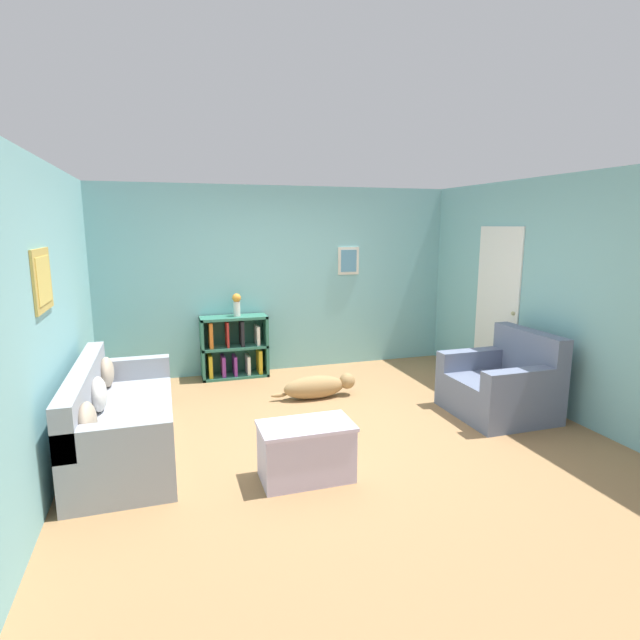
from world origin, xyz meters
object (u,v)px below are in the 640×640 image
at_px(recliner_chair, 503,385).
at_px(vase, 237,303).
at_px(coffee_table, 306,450).
at_px(dog, 318,387).
at_px(couch, 119,421).
at_px(bookshelf, 234,348).

distance_m(recliner_chair, vase, 3.51).
xyz_separation_m(recliner_chair, vase, (-2.58, 2.27, 0.70)).
xyz_separation_m(recliner_chair, coffee_table, (-2.47, -0.74, -0.07)).
xyz_separation_m(coffee_table, dog, (0.67, 1.84, -0.11)).
bearing_deg(vase, dog, -56.21).
relative_size(coffee_table, dog, 0.73).
xyz_separation_m(couch, coffee_table, (1.50, -0.98, -0.05)).
distance_m(recliner_chair, dog, 2.11).
distance_m(coffee_table, vase, 3.11).
distance_m(dog, vase, 1.66).
relative_size(couch, bookshelf, 2.31).
relative_size(dog, vase, 3.39).
xyz_separation_m(couch, dog, (2.17, 0.86, -0.16)).
bearing_deg(dog, coffee_table, -110.08).
distance_m(couch, recliner_chair, 3.97).
relative_size(bookshelf, dog, 0.86).
height_order(bookshelf, recliner_chair, recliner_chair).
bearing_deg(couch, bookshelf, 57.03).
xyz_separation_m(recliner_chair, dog, (-1.79, 1.10, -0.18)).
height_order(recliner_chair, dog, recliner_chair).
bearing_deg(bookshelf, coffee_table, -86.85).
bearing_deg(recliner_chair, coffee_table, -163.26).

